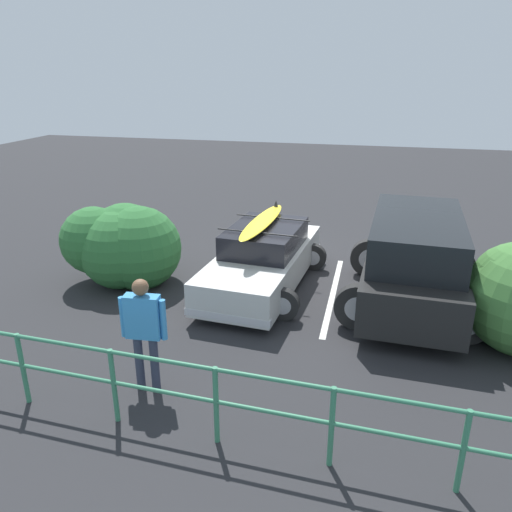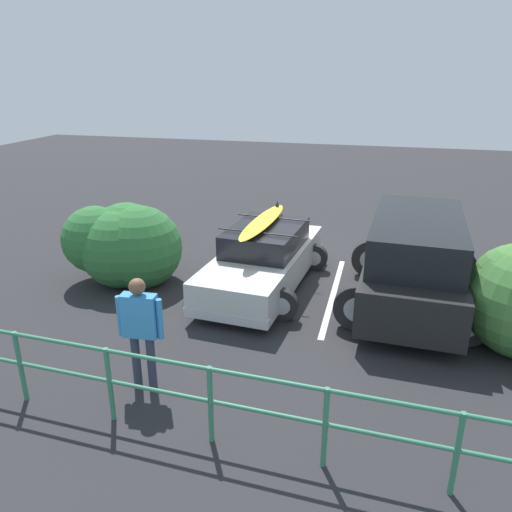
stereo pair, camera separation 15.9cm
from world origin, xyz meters
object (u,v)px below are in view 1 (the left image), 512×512
Objects in this scene: person_bystander at (144,325)px; sedan_car at (263,259)px; bush_near_left at (122,247)px; suv_car at (414,260)px.

sedan_car is at bearing -101.39° from person_bystander.
sedan_car is 3.14m from bush_near_left.
person_bystander is 4.23m from bush_near_left.
bush_near_left is (3.08, 0.55, 0.22)m from sedan_car.
person_bystander is at bearing 78.61° from sedan_car.
sedan_car is 3.17m from suv_car.
person_bystander is (0.83, 4.13, 0.43)m from sedan_car.
sedan_car is 0.96× the size of suv_car.
bush_near_left reaches higher than sedan_car.
suv_car reaches higher than person_bystander.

